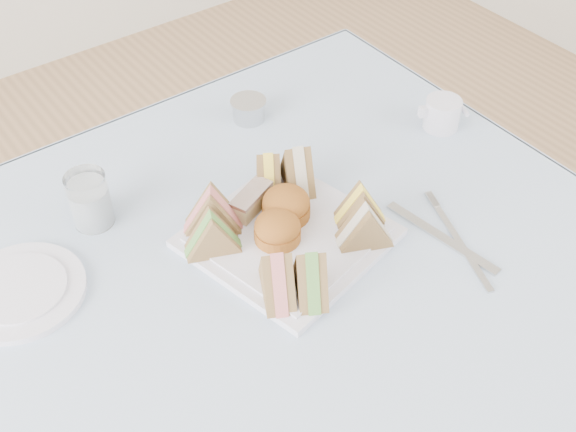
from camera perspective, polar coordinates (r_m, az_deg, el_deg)
table at (r=1.31m, az=0.69°, el=-16.71°), size 0.90×0.90×0.74m
tablecloth at (r=1.00m, az=0.87°, el=-6.11°), size 1.02×1.02×0.01m
serving_plate at (r=1.06m, az=-0.00°, el=-1.72°), size 0.30×0.30×0.01m
sandwich_fl_a at (r=0.95m, az=-0.88°, el=-4.55°), size 0.07×0.09×0.08m
sandwich_fl_b at (r=0.95m, az=1.81°, el=-4.44°), size 0.08×0.09×0.07m
sandwich_fr_a at (r=1.06m, az=5.75°, el=0.96°), size 0.08×0.07×0.07m
sandwich_fr_b at (r=1.02m, az=6.12°, el=-0.64°), size 0.09×0.07×0.07m
sandwich_bl_a at (r=1.01m, az=-6.01°, el=-1.27°), size 0.09×0.07×0.07m
sandwich_bl_b at (r=1.04m, az=-6.01°, el=0.57°), size 0.09×0.08×0.08m
sandwich_br_a at (r=1.11m, az=0.76°, el=3.92°), size 0.07×0.10×0.08m
sandwich_br_b at (r=1.11m, az=-1.56°, el=3.63°), size 0.07×0.08×0.07m
scone_left at (r=1.03m, az=-0.84°, el=-1.01°), size 0.08×0.08×0.05m
scone_right at (r=1.06m, az=-0.15°, el=0.87°), size 0.10×0.10×0.05m
pastry_slice at (r=1.08m, az=-2.90°, el=1.18°), size 0.08×0.06×0.04m
side_plate at (r=1.05m, az=-20.37°, el=-5.59°), size 0.23×0.23×0.01m
water_glass at (r=1.10m, az=-15.40°, el=1.25°), size 0.08×0.08×0.09m
tea_strainer at (r=1.28m, az=-3.13°, el=8.30°), size 0.07×0.07×0.04m
knife at (r=1.09m, az=12.03°, el=-1.65°), size 0.04×0.20×0.00m
fork at (r=1.08m, az=13.62°, el=-2.41°), size 0.07×0.17×0.00m
creamer_jug at (r=1.28m, az=12.09°, el=7.90°), size 0.08×0.08×0.05m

